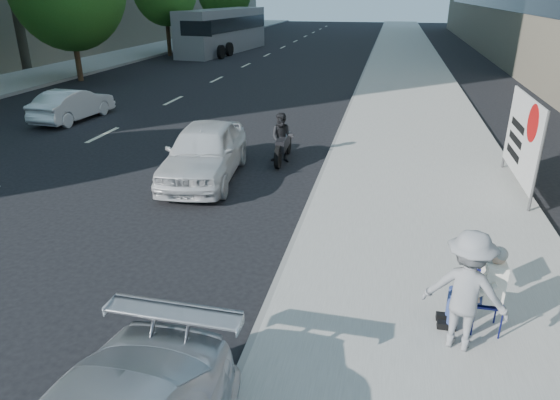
% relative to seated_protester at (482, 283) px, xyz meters
% --- Properties ---
extents(ground, '(160.00, 160.00, 0.00)m').
position_rel_seated_protester_xyz_m(ground, '(-4.47, 0.71, -0.87)').
color(ground, black).
rests_on(ground, ground).
extents(near_sidewalk, '(5.00, 120.00, 0.15)m').
position_rel_seated_protester_xyz_m(near_sidewalk, '(-0.47, 20.71, -0.80)').
color(near_sidewalk, gray).
rests_on(near_sidewalk, ground).
extents(far_sidewalk, '(4.50, 120.00, 0.15)m').
position_rel_seated_protester_xyz_m(far_sidewalk, '(-21.22, 20.71, -0.80)').
color(far_sidewalk, gray).
rests_on(far_sidewalk, ground).
extents(seated_protester, '(0.83, 1.12, 1.31)m').
position_rel_seated_protester_xyz_m(seated_protester, '(0.00, 0.00, 0.00)').
color(seated_protester, '#121651').
rests_on(seated_protester, near_sidewalk).
extents(jogger, '(1.22, 0.89, 1.69)m').
position_rel_seated_protester_xyz_m(jogger, '(-0.27, -0.45, 0.12)').
color(jogger, gray).
rests_on(jogger, near_sidewalk).
extents(protest_banner, '(0.08, 3.06, 2.20)m').
position_rel_seated_protester_xyz_m(protest_banner, '(1.71, 6.02, 0.53)').
color(protest_banner, '#4C4C4C').
rests_on(protest_banner, near_sidewalk).
extents(white_sedan_near, '(2.16, 4.42, 1.45)m').
position_rel_seated_protester_xyz_m(white_sedan_near, '(-6.01, 5.40, -0.15)').
color(white_sedan_near, silver).
rests_on(white_sedan_near, ground).
extents(white_sedan_mid, '(1.57, 3.69, 1.19)m').
position_rel_seated_protester_xyz_m(white_sedan_mid, '(-13.18, 10.47, -0.28)').
color(white_sedan_mid, silver).
rests_on(white_sedan_mid, ground).
extents(motorcycle, '(0.72, 2.04, 1.42)m').
position_rel_seated_protester_xyz_m(motorcycle, '(-4.32, 7.21, -0.24)').
color(motorcycle, black).
rests_on(motorcycle, ground).
extents(bus, '(3.93, 12.29, 3.30)m').
position_rel_seated_protester_xyz_m(bus, '(-14.88, 34.04, 0.76)').
color(bus, gray).
rests_on(bus, ground).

